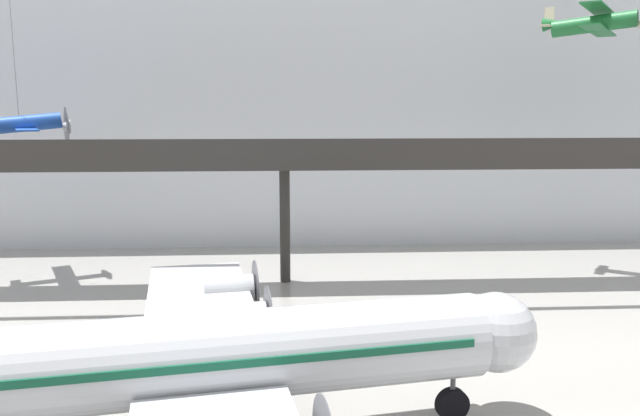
{
  "coord_description": "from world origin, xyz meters",
  "views": [
    {
      "loc": [
        -0.02,
        -14.31,
        11.96
      ],
      "look_at": [
        1.35,
        9.35,
        8.04
      ],
      "focal_mm": 35.0,
      "sensor_mm": 36.0,
      "label": 1
    }
  ],
  "objects": [
    {
      "name": "mezzanine_walkway",
      "position": [
        0.0,
        26.19,
        8.23
      ],
      "size": [
        110.0,
        3.2,
        9.89
      ],
      "color": "#2D2B28",
      "rests_on": "ground"
    },
    {
      "name": "hangar_back_wall",
      "position": [
        0.0,
        39.4,
        12.96
      ],
      "size": [
        140.0,
        3.0,
        25.92
      ],
      "color": "silver",
      "rests_on": "ground"
    },
    {
      "name": "suspended_plane_blue_trainer",
      "position": [
        -18.0,
        29.55,
        10.66
      ],
      "size": [
        6.85,
        7.83,
        12.43
      ],
      "rotation": [
        0.0,
        0.0,
        0.43
      ],
      "color": "#1E4CAD"
    },
    {
      "name": "suspended_plane_green_biplane",
      "position": [
        21.45,
        28.96,
        17.52
      ],
      "size": [
        6.93,
        7.51,
        5.93
      ],
      "rotation": [
        0.0,
        0.0,
        5.67
      ],
      "color": "#1E6B33"
    },
    {
      "name": "airliner_silver_main",
      "position": [
        -3.52,
        5.97,
        3.35
      ],
      "size": [
        26.7,
        30.64,
        9.32
      ],
      "rotation": [
        0.0,
        0.0,
        0.17
      ],
      "color": "#B7BABF",
      "rests_on": "ground"
    }
  ]
}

